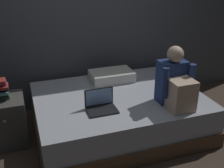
% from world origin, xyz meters
% --- Properties ---
extents(ground_plane, '(8.00, 8.00, 0.00)m').
position_xyz_m(ground_plane, '(0.00, 0.00, 0.00)').
color(ground_plane, '#47382D').
extents(wall_back, '(5.60, 0.10, 2.70)m').
position_xyz_m(wall_back, '(0.00, 1.20, 1.35)').
color(wall_back, '#4C4F54').
rests_on(wall_back, ground_plane).
extents(bed, '(2.00, 1.50, 0.48)m').
position_xyz_m(bed, '(0.20, 0.30, 0.24)').
color(bed, brown).
rests_on(bed, ground_plane).
extents(nightstand, '(0.44, 0.46, 0.56)m').
position_xyz_m(nightstand, '(-1.10, 0.46, 0.28)').
color(nightstand, '#474442').
rests_on(nightstand, ground_plane).
extents(person_sitting, '(0.39, 0.44, 0.66)m').
position_xyz_m(person_sitting, '(0.71, -0.11, 0.73)').
color(person_sitting, navy).
rests_on(person_sitting, bed).
extents(laptop, '(0.32, 0.23, 0.22)m').
position_xyz_m(laptop, '(-0.10, 0.03, 0.53)').
color(laptop, black).
rests_on(laptop, bed).
extents(pillow, '(0.56, 0.36, 0.13)m').
position_xyz_m(pillow, '(0.27, 0.75, 0.54)').
color(pillow, silver).
rests_on(pillow, bed).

